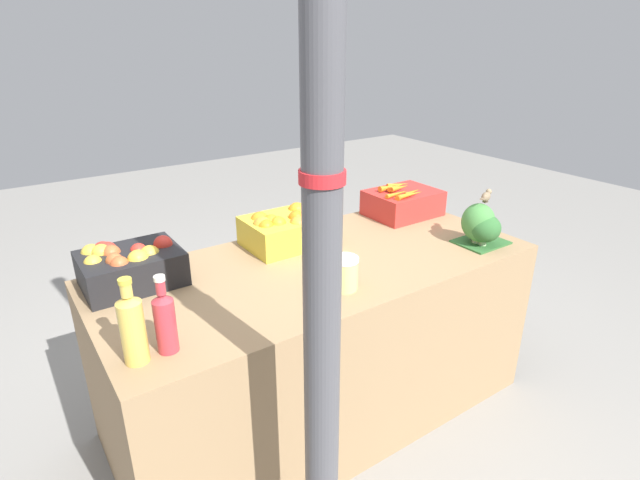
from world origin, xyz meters
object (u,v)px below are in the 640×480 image
at_px(orange_crate, 285,229).
at_px(pickle_jar, 344,273).
at_px(support_pole, 322,205).
at_px(apple_crate, 129,265).
at_px(juice_bottle_ruby, 165,321).
at_px(sparrow_bird, 486,196).
at_px(carrot_crate, 403,202).
at_px(juice_bottle_golden, 132,327).
at_px(broccoli_pile, 481,226).

height_order(orange_crate, pickle_jar, orange_crate).
bearing_deg(pickle_jar, support_pole, -132.52).
xyz_separation_m(apple_crate, juice_bottle_ruby, (-0.03, -0.50, 0.02)).
xyz_separation_m(juice_bottle_ruby, pickle_jar, (0.67, 0.02, -0.04)).
height_order(apple_crate, sparrow_bird, sparrow_bird).
distance_m(carrot_crate, sparrow_bird, 0.50).
xyz_separation_m(support_pole, juice_bottle_golden, (-0.35, 0.43, -0.41)).
distance_m(support_pole, apple_crate, 1.06).
relative_size(orange_crate, broccoli_pile, 1.62).
distance_m(orange_crate, sparrow_bird, 0.90).
relative_size(support_pole, orange_crate, 7.21).
relative_size(support_pole, pickle_jar, 20.47).
distance_m(apple_crate, carrot_crate, 1.39).
bearing_deg(juice_bottle_golden, carrot_crate, 18.32).
distance_m(broccoli_pile, pickle_jar, 0.75).
bearing_deg(broccoli_pile, support_pole, -159.56).
distance_m(orange_crate, juice_bottle_ruby, 0.86).
distance_m(carrot_crate, broccoli_pile, 0.50).
height_order(broccoli_pile, sparrow_bird, sparrow_bird).
xyz_separation_m(orange_crate, broccoli_pile, (0.72, -0.49, 0.01)).
height_order(support_pole, apple_crate, support_pole).
bearing_deg(orange_crate, pickle_jar, -94.02).
xyz_separation_m(carrot_crate, juice_bottle_ruby, (-1.42, -0.50, 0.03)).
distance_m(orange_crate, juice_bottle_golden, 0.94).
height_order(juice_bottle_golden, juice_bottle_ruby, juice_bottle_golden).
distance_m(support_pole, juice_bottle_golden, 0.69).
bearing_deg(pickle_jar, apple_crate, 142.81).
bearing_deg(support_pole, orange_crate, 64.50).
bearing_deg(pickle_jar, orange_crate, 85.98).
distance_m(carrot_crate, juice_bottle_ruby, 1.51).
height_order(apple_crate, juice_bottle_ruby, juice_bottle_ruby).
bearing_deg(sparrow_bird, support_pole, 176.92).
bearing_deg(support_pole, sparrow_bird, 20.71).
bearing_deg(pickle_jar, broccoli_pile, -0.95).
height_order(carrot_crate, juice_bottle_golden, juice_bottle_golden).
distance_m(support_pole, pickle_jar, 0.76).
bearing_deg(support_pole, juice_bottle_golden, 129.67).
height_order(juice_bottle_golden, sparrow_bird, juice_bottle_golden).
distance_m(carrot_crate, juice_bottle_golden, 1.59).
xyz_separation_m(apple_crate, carrot_crate, (1.39, -0.00, -0.01)).
xyz_separation_m(apple_crate, pickle_jar, (0.64, -0.49, -0.02)).
bearing_deg(juice_bottle_golden, sparrow_bird, 0.90).
relative_size(juice_bottle_golden, juice_bottle_ruby, 1.07).
height_order(carrot_crate, pickle_jar, carrot_crate).
distance_m(apple_crate, orange_crate, 0.68).
xyz_separation_m(orange_crate, juice_bottle_golden, (-0.80, -0.50, 0.04)).
distance_m(carrot_crate, pickle_jar, 0.89).
relative_size(orange_crate, carrot_crate, 1.00).
xyz_separation_m(juice_bottle_ruby, sparrow_bird, (1.46, 0.02, 0.12)).
bearing_deg(pickle_jar, sparrow_bird, 0.50).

